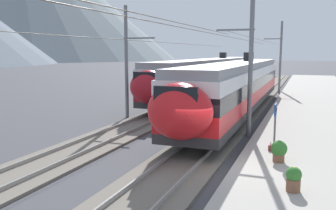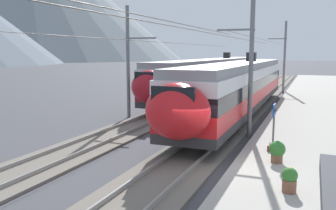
% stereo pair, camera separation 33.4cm
% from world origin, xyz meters
% --- Properties ---
extents(ground_plane, '(400.00, 400.00, 0.00)m').
position_xyz_m(ground_plane, '(0.00, 0.00, 0.00)').
color(ground_plane, '#424247').
extents(track_near, '(120.00, 3.00, 0.28)m').
position_xyz_m(track_near, '(0.00, 1.39, 0.07)').
color(track_near, '#6B6359').
rests_on(track_near, ground).
extents(track_far, '(120.00, 3.00, 0.28)m').
position_xyz_m(track_far, '(0.00, 6.55, 0.07)').
color(track_far, '#6B6359').
rests_on(track_far, ground).
extents(train_near_platform, '(27.17, 2.92, 4.27)m').
position_xyz_m(train_near_platform, '(12.59, 1.39, 2.23)').
color(train_near_platform, '#2D2D30').
rests_on(train_near_platform, track_near).
extents(train_far_track, '(35.06, 2.93, 4.27)m').
position_xyz_m(train_far_track, '(25.17, 6.55, 2.23)').
color(train_far_track, '#2D2D30').
rests_on(train_far_track, track_far).
extents(catenary_mast_mid, '(41.53, 2.03, 8.30)m').
position_xyz_m(catenary_mast_mid, '(6.24, -0.23, 4.27)').
color(catenary_mast_mid, slate).
rests_on(catenary_mast_mid, ground).
extents(catenary_mast_east, '(41.53, 2.03, 7.96)m').
position_xyz_m(catenary_mast_east, '(29.02, -0.23, 4.15)').
color(catenary_mast_east, slate).
rests_on(catenary_mast_east, ground).
extents(catenary_mast_far_side, '(41.53, 2.28, 7.70)m').
position_xyz_m(catenary_mast_far_side, '(9.06, 8.39, 3.99)').
color(catenary_mast_far_side, slate).
rests_on(catenary_mast_far_side, ground).
extents(platform_sign, '(0.70, 0.08, 2.16)m').
position_xyz_m(platform_sign, '(2.00, -2.03, 1.88)').
color(platform_sign, '#59595B').
rests_on(platform_sign, platform_slab).
extents(handbag_near_sign, '(0.32, 0.18, 0.39)m').
position_xyz_m(handbag_near_sign, '(2.66, -1.84, 0.42)').
color(handbag_near_sign, maroon).
rests_on(handbag_near_sign, platform_slab).
extents(potted_plant_platform_edge, '(0.48, 0.48, 0.78)m').
position_xyz_m(potted_plant_platform_edge, '(-1.97, -2.93, 0.72)').
color(potted_plant_platform_edge, brown).
rests_on(potted_plant_platform_edge, platform_slab).
extents(potted_plant_by_shelter, '(0.63, 0.63, 0.85)m').
position_xyz_m(potted_plant_by_shelter, '(1.02, -2.28, 0.78)').
color(potted_plant_by_shelter, brown).
rests_on(potted_plant_by_shelter, platform_slab).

